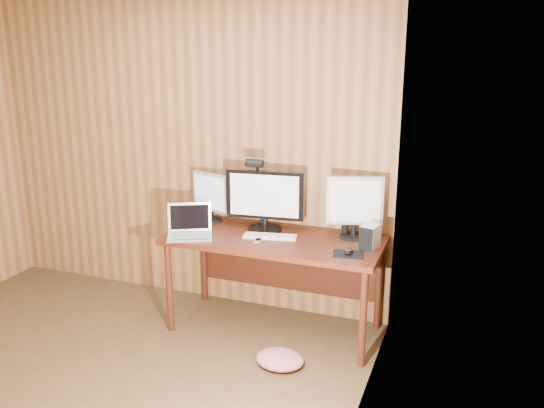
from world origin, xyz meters
The scene contains 13 objects.
desk centered at (0.93, 1.70, 0.63)m, with size 1.60×0.70×0.75m.
monitor_center centered at (0.81, 1.75, 0.99)m, with size 0.60×0.26×0.47m.
monitor_left centered at (0.32, 1.82, 0.96)m, with size 0.34×0.17×0.40m.
monitor_right centered at (1.48, 1.82, 1.00)m, with size 0.40×0.20×0.46m.
laptop centered at (0.32, 1.45, 0.81)m, with size 0.40×0.37×0.23m.
keyboard centered at (0.90, 1.62, 0.76)m, with size 0.41×0.19×0.02m.
mousepad centered at (1.52, 1.47, 0.75)m, with size 0.21×0.17×0.00m, color black.
mouse centered at (1.52, 1.47, 0.77)m, with size 0.06×0.10×0.04m, color black.
hard_drive centered at (1.63, 1.64, 0.84)m, with size 0.13×0.17×0.17m.
phone centered at (0.85, 1.52, 0.76)m, with size 0.06×0.10×0.01m.
speaker centered at (1.40, 1.86, 0.81)m, with size 0.05×0.05×0.12m, color black.
desk_lamp centered at (0.73, 1.80, 1.12)m, with size 0.14×0.19×0.59m.
fabric_pile centered at (1.15, 1.14, 0.05)m, with size 0.34×0.27×0.11m, color #C96174, non-canonical shape.
Camera 1 is at (2.31, -2.15, 2.15)m, focal length 38.00 mm.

